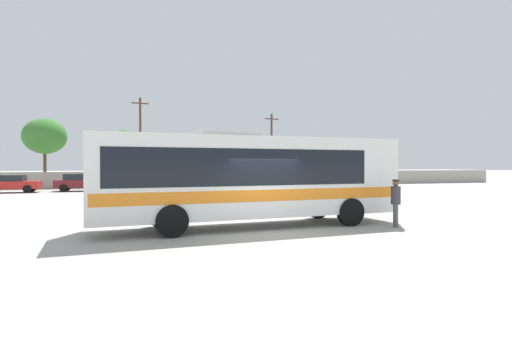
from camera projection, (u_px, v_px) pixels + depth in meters
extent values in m
plane|color=#A3A099|center=(212.00, 205.00, 23.38)|extent=(300.00, 300.00, 0.00)
cube|color=#9E998C|center=(176.00, 179.00, 42.49)|extent=(80.00, 0.30, 1.61)
cube|color=white|center=(251.00, 176.00, 15.28)|extent=(11.56, 3.51, 2.85)
cube|color=black|center=(236.00, 167.00, 15.07)|extent=(9.52, 3.37, 1.25)
cube|color=orange|center=(251.00, 193.00, 15.29)|extent=(11.34, 3.51, 0.40)
cube|color=#19212D|center=(377.00, 163.00, 17.39)|extent=(0.24, 2.29, 1.48)
cube|color=orange|center=(377.00, 201.00, 17.41)|extent=(0.27, 2.50, 0.68)
cube|color=#B2B2B2|center=(229.00, 134.00, 14.94)|extent=(2.31, 1.58, 0.24)
cylinder|color=black|center=(317.00, 206.00, 17.74)|extent=(1.06, 0.39, 1.04)
cylinder|color=black|center=(350.00, 212.00, 15.47)|extent=(1.06, 0.39, 1.04)
cylinder|color=black|center=(160.00, 213.00, 15.28)|extent=(1.06, 0.39, 1.04)
cylinder|color=black|center=(172.00, 221.00, 13.00)|extent=(1.06, 0.39, 1.04)
cylinder|color=#4C4C51|center=(395.00, 215.00, 15.27)|extent=(0.16, 0.16, 0.84)
cylinder|color=#4C4C51|center=(396.00, 216.00, 15.11)|extent=(0.16, 0.16, 0.84)
cylinder|color=#38383D|center=(396.00, 195.00, 15.18)|extent=(0.47, 0.47, 0.66)
sphere|color=brown|center=(396.00, 183.00, 15.17)|extent=(0.23, 0.23, 0.23)
cylinder|color=#262628|center=(396.00, 180.00, 15.17)|extent=(0.24, 0.24, 0.07)
cube|color=red|center=(11.00, 185.00, 34.05)|extent=(4.40, 1.82, 0.62)
cube|color=black|center=(8.00, 178.00, 33.98)|extent=(2.42, 1.67, 0.51)
cylinder|color=black|center=(32.00, 188.00, 35.29)|extent=(0.64, 0.22, 0.64)
cylinder|color=black|center=(27.00, 189.00, 33.60)|extent=(0.64, 0.22, 0.64)
cube|color=maroon|center=(82.00, 184.00, 36.15)|extent=(4.33, 1.94, 0.66)
cube|color=black|center=(79.00, 177.00, 36.09)|extent=(2.41, 1.73, 0.54)
cylinder|color=black|center=(99.00, 187.00, 37.35)|extent=(0.65, 0.24, 0.64)
cylinder|color=black|center=(97.00, 188.00, 35.65)|extent=(0.65, 0.24, 0.64)
cylinder|color=black|center=(67.00, 187.00, 36.67)|extent=(0.65, 0.24, 0.64)
cylinder|color=black|center=(63.00, 188.00, 34.96)|extent=(0.65, 0.24, 0.64)
cube|color=black|center=(150.00, 183.00, 37.52)|extent=(4.67, 2.08, 0.66)
cube|color=black|center=(152.00, 176.00, 37.56)|extent=(2.61, 1.81, 0.54)
cylinder|color=black|center=(133.00, 187.00, 36.34)|extent=(0.65, 0.26, 0.64)
cylinder|color=black|center=(134.00, 186.00, 38.06)|extent=(0.65, 0.26, 0.64)
cylinder|color=black|center=(166.00, 187.00, 36.99)|extent=(0.65, 0.26, 0.64)
cylinder|color=black|center=(165.00, 186.00, 38.71)|extent=(0.65, 0.26, 0.64)
cylinder|color=#4C3823|center=(272.00, 149.00, 48.58)|extent=(0.24, 0.24, 8.28)
cube|color=#473321|center=(272.00, 119.00, 48.53)|extent=(1.79, 0.47, 0.12)
cylinder|color=#4C3823|center=(140.00, 142.00, 44.09)|extent=(0.24, 0.24, 9.45)
cube|color=#473321|center=(140.00, 103.00, 44.03)|extent=(1.80, 0.40, 0.12)
cylinder|color=brown|center=(45.00, 169.00, 42.95)|extent=(0.32, 0.32, 3.75)
ellipsoid|color=#38752D|center=(45.00, 136.00, 42.90)|extent=(4.32, 4.32, 3.67)
cylinder|color=brown|center=(124.00, 172.00, 47.03)|extent=(0.32, 0.32, 2.99)
ellipsoid|color=#2D6628|center=(124.00, 146.00, 46.99)|extent=(4.20, 4.20, 3.57)
cylinder|color=brown|center=(245.00, 173.00, 50.50)|extent=(0.32, 0.32, 2.47)
ellipsoid|color=#2D6628|center=(245.00, 148.00, 50.46)|extent=(5.19, 5.19, 4.41)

